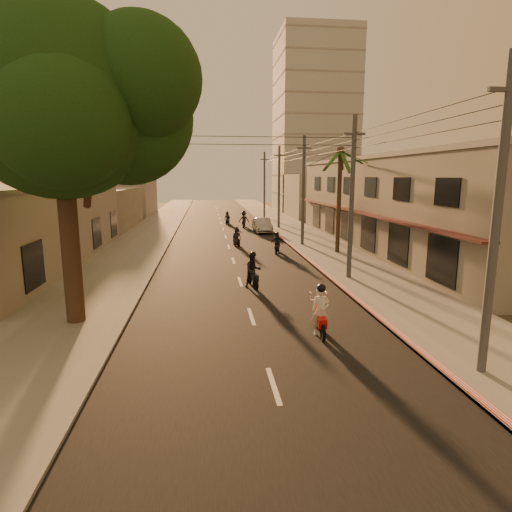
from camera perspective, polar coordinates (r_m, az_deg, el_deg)
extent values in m
plane|color=#383023|center=(16.12, 0.12, -10.39)|extent=(160.00, 160.00, 0.00)
cube|color=black|center=(35.46, -3.65, 1.24)|extent=(10.00, 140.00, 0.02)
cube|color=slate|center=(36.60, 8.16, 1.53)|extent=(5.00, 140.00, 0.12)
cube|color=slate|center=(35.87, -15.70, 1.05)|extent=(5.00, 140.00, 0.12)
cube|color=red|center=(31.24, 6.22, 0.09)|extent=(0.20, 60.00, 0.20)
cube|color=gray|center=(36.59, 19.08, 6.48)|extent=(8.00, 34.00, 7.00)
cube|color=gray|center=(36.54, 19.43, 12.19)|extent=(8.20, 34.20, 0.30)
cube|color=#471C1E|center=(34.98, 12.63, 5.98)|extent=(0.80, 34.00, 0.12)
cube|color=gray|center=(31.60, -29.38, 3.30)|extent=(8.00, 24.00, 5.00)
cube|color=gray|center=(31.43, -29.82, 8.00)|extent=(8.20, 24.20, 0.20)
cube|color=#B7B5B2|center=(73.59, 7.77, 16.95)|extent=(12.00, 12.00, 28.00)
cylinder|color=black|center=(17.95, -23.47, 0.83)|extent=(0.70, 0.70, 6.00)
cylinder|color=black|center=(17.90, -21.33, 10.62)|extent=(1.22, 2.17, 3.04)
cylinder|color=black|center=(17.64, -26.43, 10.91)|extent=(1.31, 1.49, 2.73)
sphere|color=black|center=(17.94, -24.83, 18.41)|extent=(7.20, 7.20, 7.20)
sphere|color=black|center=(18.33, -16.85, 17.15)|extent=(5.20, 5.20, 5.20)
sphere|color=black|center=(19.24, -29.31, 16.55)|extent=(4.80, 4.80, 4.80)
sphere|color=black|center=(15.94, -24.50, 16.26)|extent=(4.60, 4.60, 4.60)
sphere|color=black|center=(16.94, -15.17, 21.92)|extent=(4.40, 4.40, 4.40)
sphere|color=black|center=(20.13, -19.37, 21.00)|extent=(4.40, 4.40, 4.40)
cylinder|color=black|center=(32.50, 10.99, 6.94)|extent=(0.32, 0.32, 7.60)
sphere|color=black|center=(32.50, 11.23, 13.64)|extent=(0.60, 0.60, 0.60)
cylinder|color=#38383A|center=(13.59, 29.37, 3.86)|extent=(0.26, 0.26, 9.00)
cube|color=#38383A|center=(13.71, 30.77, 18.52)|extent=(1.20, 0.12, 0.12)
cylinder|color=#38383A|center=(24.32, 12.64, 7.36)|extent=(0.26, 0.26, 9.00)
cube|color=#38383A|center=(24.38, 12.98, 15.59)|extent=(1.20, 0.12, 0.12)
cylinder|color=#38383A|center=(35.86, 6.32, 8.52)|extent=(0.26, 0.26, 9.00)
cube|color=#38383A|center=(35.91, 6.44, 14.11)|extent=(1.20, 0.12, 0.12)
cylinder|color=#38383A|center=(47.63, 3.08, 9.07)|extent=(0.26, 0.26, 9.00)
cube|color=#38383A|center=(47.66, 3.13, 13.28)|extent=(1.20, 0.12, 0.12)
cylinder|color=#38383A|center=(59.49, 1.13, 9.39)|extent=(0.26, 0.26, 9.00)
cube|color=#38383A|center=(59.52, 1.14, 12.76)|extent=(1.20, 0.12, 0.12)
cube|color=gray|center=(62.04, 8.22, 7.95)|extent=(8.00, 14.00, 6.00)
cube|color=gray|center=(50.58, -20.68, 5.89)|extent=(8.00, 14.00, 4.40)
cube|color=gray|center=(68.09, -17.11, 8.24)|extent=(8.00, 14.00, 7.00)
cylinder|color=black|center=(16.83, 8.16, -8.46)|extent=(0.17, 0.62, 0.61)
cylinder|color=black|center=(15.57, 8.91, -10.10)|extent=(0.17, 0.62, 0.61)
cube|color=#B70F0E|center=(16.02, 8.59, -8.36)|extent=(0.43, 1.23, 0.33)
cube|color=#B70F0E|center=(16.48, 8.31, -7.21)|extent=(0.34, 0.14, 0.65)
cylinder|color=silver|center=(16.49, 8.28, -5.80)|extent=(0.60, 0.10, 0.04)
imported|color=beige|center=(15.92, 8.62, -7.28)|extent=(0.76, 0.58, 1.83)
sphere|color=black|center=(15.68, 8.71, -4.26)|extent=(0.33, 0.33, 0.33)
sphere|color=silver|center=(16.36, 7.25, -4.93)|extent=(0.13, 0.13, 0.13)
sphere|color=silver|center=(16.45, 9.37, -4.89)|extent=(0.13, 0.13, 0.13)
cylinder|color=black|center=(23.27, -0.88, -2.99)|extent=(0.20, 0.61, 0.60)
cylinder|color=black|center=(22.01, 0.01, -3.79)|extent=(0.20, 0.61, 0.60)
cube|color=black|center=(22.50, -0.40, -2.71)|extent=(0.48, 1.22, 0.32)
cube|color=black|center=(22.97, -0.75, -2.02)|extent=(0.34, 0.16, 0.65)
cylinder|color=silver|center=(23.01, -0.83, -1.04)|extent=(0.59, 0.13, 0.04)
imported|color=black|center=(22.43, -0.40, -1.93)|extent=(1.09, 0.96, 1.81)
sphere|color=black|center=(22.26, -0.40, 0.21)|extent=(0.32, 0.32, 0.32)
cylinder|color=black|center=(33.01, 2.97, 0.99)|extent=(0.24, 0.53, 0.52)
cylinder|color=black|center=(31.86, 2.70, 0.64)|extent=(0.24, 0.53, 0.52)
cube|color=black|center=(32.32, 2.83, 1.24)|extent=(0.55, 1.06, 0.28)
cube|color=black|center=(32.76, 2.94, 1.61)|extent=(0.30, 0.17, 0.56)
cylinder|color=silver|center=(32.82, 2.97, 2.21)|extent=(0.50, 0.19, 0.04)
imported|color=black|center=(32.28, 2.83, 1.71)|extent=(1.14, 0.90, 1.57)
sphere|color=black|center=(32.18, 2.84, 3.01)|extent=(0.28, 0.28, 0.28)
cylinder|color=black|center=(36.44, -2.89, 1.89)|extent=(0.21, 0.52, 0.51)
cylinder|color=black|center=(35.36, -2.33, 1.63)|extent=(0.21, 0.52, 0.51)
cube|color=black|center=(35.80, -2.58, 2.14)|extent=(0.49, 1.04, 0.27)
cube|color=black|center=(36.21, -2.80, 2.45)|extent=(0.29, 0.15, 0.55)
cylinder|color=silver|center=(36.27, -2.86, 2.97)|extent=(0.50, 0.16, 0.04)
imported|color=black|center=(35.76, -2.59, 2.56)|extent=(0.97, 0.83, 1.53)
sphere|color=black|center=(35.67, -2.60, 3.70)|extent=(0.27, 0.27, 0.27)
cylinder|color=black|center=(49.46, -1.55, 4.27)|extent=(0.22, 0.62, 0.61)
cylinder|color=black|center=(48.11, -1.70, 4.09)|extent=(0.22, 0.62, 0.61)
cube|color=black|center=(48.67, -1.63, 4.51)|extent=(0.52, 1.23, 0.33)
cube|color=black|center=(49.19, -1.57, 4.77)|extent=(0.34, 0.17, 0.65)
cylinder|color=silver|center=(49.28, -1.56, 5.22)|extent=(0.60, 0.15, 0.04)
imported|color=black|center=(48.64, -1.63, 4.88)|extent=(1.42, 1.10, 1.83)
sphere|color=black|center=(48.56, -1.64, 5.89)|extent=(0.33, 0.33, 0.33)
imported|color=#9C9EA3|center=(44.42, 0.83, 4.11)|extent=(1.87, 4.58, 1.47)
cylinder|color=black|center=(52.72, -3.69, 4.58)|extent=(0.22, 0.51, 0.50)
cylinder|color=black|center=(51.63, -3.95, 4.45)|extent=(0.22, 0.51, 0.50)
cube|color=black|center=(52.08, -3.84, 4.78)|extent=(0.50, 1.02, 0.27)
cube|color=black|center=(52.51, -3.73, 4.97)|extent=(0.28, 0.16, 0.54)
cylinder|color=silver|center=(52.58, -3.71, 5.33)|extent=(0.49, 0.17, 0.04)
imported|color=black|center=(52.06, -3.84, 5.06)|extent=(0.98, 0.85, 1.51)
sphere|color=black|center=(52.00, -3.85, 5.83)|extent=(0.27, 0.27, 0.27)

